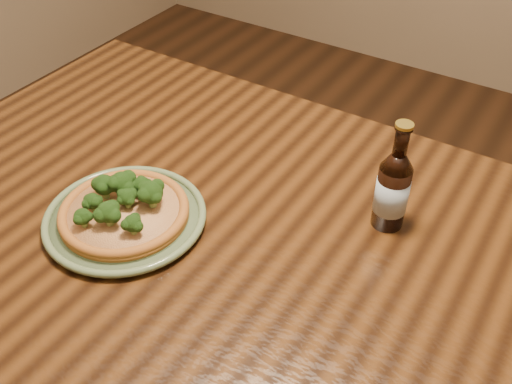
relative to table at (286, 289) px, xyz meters
The scene contains 4 objects.
table is the anchor object (origin of this frame).
plate 0.31m from the table, 162.56° to the right, with size 0.29×0.29×0.02m.
pizza 0.32m from the table, 162.73° to the right, with size 0.23×0.23×0.07m.
beer_bottle 0.26m from the table, 54.80° to the left, with size 0.06×0.06×0.21m.
Camera 1 is at (0.33, -0.53, 1.47)m, focal length 42.00 mm.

